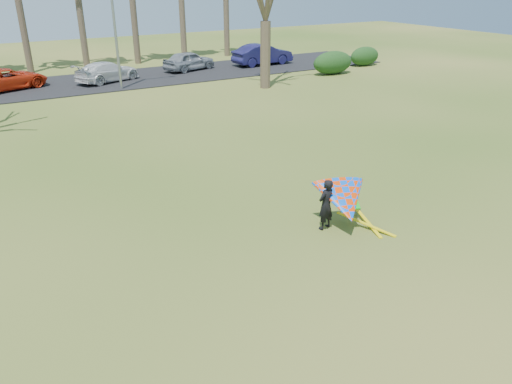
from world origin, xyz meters
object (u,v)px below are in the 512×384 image
streetlight (116,13)px  car_4 (189,61)px  car_2 (8,79)px  car_3 (107,72)px  car_5 (262,54)px  kite_flyer (343,201)px

streetlight → car_4: streetlight is taller
car_2 → car_4: size_ratio=1.15×
streetlight → car_3: streetlight is taller
car_4 → car_5: (5.89, -0.66, 0.10)m
car_2 → car_5: 18.08m
car_4 → kite_flyer: (-6.13, -25.07, 0.09)m
streetlight → car_4: (6.04, 3.82, -3.72)m
streetlight → car_4: 8.06m
streetlight → car_3: (-0.24, 2.65, -3.77)m
streetlight → car_3: size_ratio=1.82×
car_4 → car_2: bearing=74.7°
car_2 → kite_flyer: size_ratio=1.93×
streetlight → kite_flyer: size_ratio=3.35×
car_3 → car_4: car_4 is taller
car_2 → car_5: (18.08, -0.11, 0.14)m
streetlight → car_5: bearing=14.8°
car_2 → car_3: 5.94m
kite_flyer → streetlight: bearing=89.7°
car_2 → car_3: bearing=-116.6°
streetlight → kite_flyer: streetlight is taller
car_5 → car_2: bearing=87.3°
car_3 → kite_flyer: (0.15, -23.91, 0.14)m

